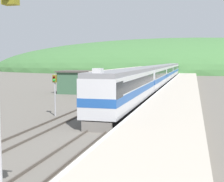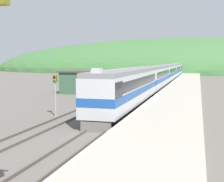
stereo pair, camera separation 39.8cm
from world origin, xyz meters
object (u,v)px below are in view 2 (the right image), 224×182
Objects in this scene: carriage_fifth at (178,69)px; siding_train at (133,78)px; carriage_second at (155,78)px; signal_post_siding at (55,86)px; carriage_third at (167,73)px; carriage_fourth at (173,71)px; express_train_lead_car at (127,88)px.

siding_train is at bearing -94.27° from carriage_fifth.
carriage_second reaches higher than siding_train.
siding_train is at bearing 87.01° from signal_post_siding.
carriage_second is 20.14m from carriage_third.
carriage_fourth reaches higher than signal_post_siding.
carriage_fourth is 1.00× the size of carriage_fifth.
siding_train is at bearing -96.53° from carriage_fourth.
carriage_fifth is (0.00, 20.14, 0.00)m from carriage_fourth.
carriage_fifth reaches higher than signal_post_siding.
carriage_second is 5.00m from siding_train.
carriage_second is (0.00, 21.61, -0.01)m from express_train_lead_car.
siding_train is (-4.32, -17.65, -0.33)m from carriage_third.
carriage_third is at bearing 90.00° from carriage_second.
express_train_lead_car reaches higher than signal_post_siding.
carriage_fourth reaches higher than siding_train.
express_train_lead_car is at bearing -90.00° from carriage_fourth.
carriage_second and carriage_fourth have the same top height.
carriage_third is 1.00× the size of carriage_fourth.
siding_train is (-4.32, 24.10, -0.35)m from express_train_lead_car.
express_train_lead_car is 1.13× the size of carriage_fifth.
carriage_second is at bearing -90.00° from carriage_third.
siding_train is (-4.32, -57.94, -0.33)m from carriage_fifth.
carriage_third is (0.00, 41.75, -0.01)m from express_train_lead_car.
carriage_third is 20.14m from carriage_fourth.
express_train_lead_car reaches higher than carriage_second.
signal_post_siding is at bearing -102.37° from carriage_second.
express_train_lead_car is 41.75m from carriage_third.
carriage_second and carriage_third have the same top height.
carriage_fourth is (0.00, 20.14, 0.00)m from carriage_third.
signal_post_siding is (-5.85, -46.81, 0.49)m from carriage_third.
express_train_lead_car is at bearing -90.00° from carriage_third.
express_train_lead_car is 1.13× the size of carriage_second.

